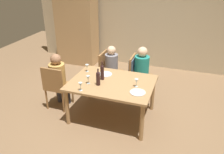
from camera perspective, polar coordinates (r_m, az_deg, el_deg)
ground_plane at (r=4.59m, az=-0.00°, el=-9.47°), size 10.00×10.00×0.00m
rear_room_partition at (r=6.54m, az=8.20°, el=14.16°), size 6.40×0.12×2.70m
armoire_cabinet at (r=6.79m, az=-8.62°, el=12.37°), size 1.18×0.62×2.18m
dining_table at (r=4.25m, az=-0.00°, el=-2.22°), size 1.51×1.11×0.74m
chair_left_end at (r=4.69m, az=-13.55°, el=-1.83°), size 0.44×0.44×0.92m
chair_far_left at (r=5.22m, az=-1.04°, el=1.90°), size 0.44×0.44×0.92m
chair_far_right at (r=5.03m, az=5.83°, el=1.55°), size 0.46×0.44×0.92m
person_woman_host at (r=4.72m, az=-13.00°, el=0.12°), size 0.31×0.36×1.14m
person_man_bearded at (r=5.15m, az=0.13°, el=2.75°), size 0.33×0.29×1.09m
person_man_guest at (r=4.98m, az=7.53°, el=1.99°), size 0.36×0.31×1.14m
wine_bottle_tall_green at (r=4.24m, az=-2.41°, el=1.30°), size 0.07×0.07×0.35m
wine_bottle_dark_red at (r=4.06m, az=-3.42°, el=-0.20°), size 0.07×0.07×0.31m
wine_glass_near_left at (r=4.13m, az=-5.88°, el=-0.26°), size 0.07×0.07×0.15m
wine_glass_centre at (r=4.02m, az=6.00°, el=-1.02°), size 0.07×0.07×0.15m
wine_glass_near_right at (r=4.60m, az=-6.14°, el=2.58°), size 0.07×0.07×0.15m
wine_glass_far at (r=3.92m, az=-7.73°, el=-1.92°), size 0.07×0.07×0.15m
dinner_plate_host at (r=3.88m, az=6.31°, el=-3.77°), size 0.27×0.27×0.01m
dinner_plate_guest_left at (r=4.49m, az=-1.67°, el=0.71°), size 0.26×0.26×0.01m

